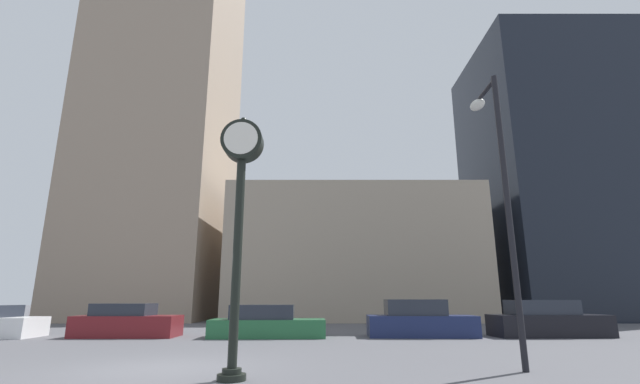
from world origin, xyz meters
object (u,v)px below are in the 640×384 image
(street_clock, at_px, (239,192))
(street_lamp_right, at_px, (496,172))
(car_black, at_px, (545,321))
(car_maroon, at_px, (125,323))
(car_navy, at_px, (418,321))
(car_green, at_px, (265,324))

(street_clock, relative_size, street_lamp_right, 0.78)
(car_black, distance_m, street_lamp_right, 10.48)
(car_maroon, bearing_deg, street_clock, -57.35)
(car_navy, height_order, street_lamp_right, street_lamp_right)
(street_clock, bearing_deg, car_green, 92.98)
(car_maroon, height_order, car_navy, car_navy)
(street_clock, distance_m, car_green, 9.89)
(street_lamp_right, bearing_deg, car_maroon, 146.26)
(car_maroon, bearing_deg, car_black, -0.16)
(street_clock, bearing_deg, street_lamp_right, 12.46)
(street_lamp_right, bearing_deg, car_green, 129.24)
(car_green, bearing_deg, car_navy, 1.17)
(car_navy, bearing_deg, street_lamp_right, -86.05)
(car_navy, bearing_deg, street_clock, -118.82)
(car_green, bearing_deg, street_lamp_right, -52.48)
(car_maroon, distance_m, car_black, 17.31)
(car_navy, bearing_deg, car_green, -175.05)
(car_navy, bearing_deg, car_black, 1.92)
(car_navy, distance_m, car_black, 5.28)
(car_maroon, xyz_separation_m, street_lamp_right, (12.31, -8.22, 3.99))
(car_black, relative_size, street_lamp_right, 0.67)
(car_maroon, height_order, car_black, car_black)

